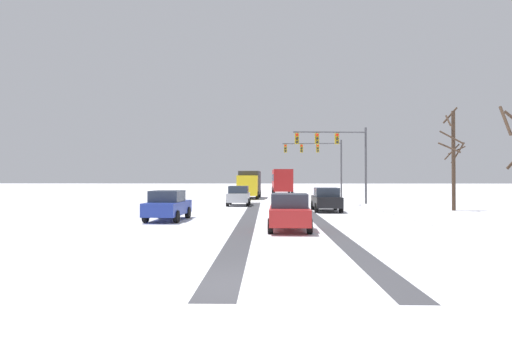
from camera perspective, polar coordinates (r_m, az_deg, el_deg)
ground_plane at (r=9.86m, az=-2.96°, el=-14.62°), size 300.00×300.00×0.00m
wheel_track_left_lane at (r=24.45m, az=8.02°, el=-6.35°), size 0.75×32.16×0.01m
wheel_track_right_lane at (r=24.31m, az=-1.01°, el=-6.39°), size 0.90×32.16×0.01m
sidewalk_kerb_right at (r=24.81m, az=24.58°, el=-6.07°), size 4.00×32.16×0.12m
traffic_signal_far_right at (r=49.24m, az=8.01°, el=2.01°), size 6.61×0.49×6.50m
traffic_signal_near_right at (r=37.13m, az=10.47°, el=2.93°), size 6.19×0.80×6.50m
car_silver_lead at (r=36.28m, az=-2.27°, el=-3.28°), size 1.86×4.11×1.62m
car_black_second at (r=30.44m, az=9.15°, el=-3.74°), size 1.86×4.12×1.62m
car_blue_third at (r=24.23m, az=-11.43°, el=-4.47°), size 2.00×4.18×1.62m
car_red_fourth at (r=19.44m, az=4.35°, el=-5.37°), size 1.93×4.15×1.62m
bus_oncoming at (r=61.24m, az=3.38°, el=-1.20°), size 2.73×11.02×3.38m
box_truck_delivery at (r=48.47m, az=-0.87°, el=-1.71°), size 2.49×7.47×3.02m
bare_tree_sidewalk_mid at (r=33.74m, az=24.29°, el=1.76°), size 2.00×2.00×7.36m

